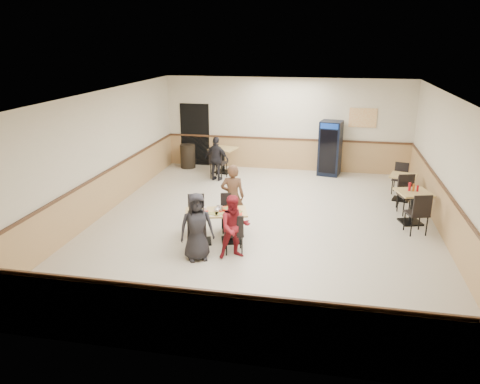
% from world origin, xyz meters
% --- Properties ---
extents(ground, '(10.00, 10.00, 0.00)m').
position_xyz_m(ground, '(0.00, 0.00, 0.00)').
color(ground, beige).
rests_on(ground, ground).
extents(room_shell, '(10.00, 10.00, 10.00)m').
position_xyz_m(room_shell, '(1.78, 2.55, 0.58)').
color(room_shell, silver).
rests_on(room_shell, ground).
extents(main_table, '(1.42, 0.99, 0.69)m').
position_xyz_m(main_table, '(-0.85, -1.18, 0.46)').
color(main_table, black).
rests_on(main_table, ground).
extents(main_chairs, '(1.53, 1.78, 0.88)m').
position_xyz_m(main_chairs, '(-0.89, -1.20, 0.44)').
color(main_chairs, black).
rests_on(main_chairs, ground).
extents(diner_woman_left, '(0.79, 0.69, 1.37)m').
position_xyz_m(diner_woman_left, '(-1.02, -2.05, 0.68)').
color(diner_woman_left, black).
rests_on(diner_woman_left, ground).
extents(diner_woman_right, '(0.78, 0.71, 1.30)m').
position_xyz_m(diner_woman_right, '(-0.31, -1.84, 0.65)').
color(diner_woman_right, maroon).
rests_on(diner_woman_right, ground).
extents(diner_man_opposite, '(0.59, 0.44, 1.49)m').
position_xyz_m(diner_man_opposite, '(-0.67, -0.31, 0.75)').
color(diner_man_opposite, '#503422').
rests_on(diner_man_opposite, ground).
extents(lone_diner, '(0.85, 0.49, 1.35)m').
position_xyz_m(lone_diner, '(-1.93, 3.28, 0.68)').
color(lone_diner, black).
rests_on(lone_diner, ground).
extents(tabletop_clutter, '(1.16, 0.81, 0.12)m').
position_xyz_m(tabletop_clutter, '(-0.82, -1.23, 0.71)').
color(tabletop_clutter, red).
rests_on(tabletop_clutter, main_table).
extents(side_table_near, '(0.90, 0.90, 0.78)m').
position_xyz_m(side_table_near, '(3.42, 0.75, 0.52)').
color(side_table_near, black).
rests_on(side_table_near, ground).
extents(side_table_near_chair_south, '(0.57, 0.57, 0.99)m').
position_xyz_m(side_table_near_chair_south, '(3.42, 0.12, 0.49)').
color(side_table_near_chair_south, black).
rests_on(side_table_near_chair_south, ground).
extents(side_table_near_chair_north, '(0.57, 0.57, 0.99)m').
position_xyz_m(side_table_near_chair_north, '(3.42, 1.37, 0.49)').
color(side_table_near_chair_north, black).
rests_on(side_table_near_chair_north, ground).
extents(side_table_far, '(0.81, 0.81, 0.70)m').
position_xyz_m(side_table_far, '(3.41, 2.44, 0.47)').
color(side_table_far, black).
rests_on(side_table_far, ground).
extents(side_table_far_chair_south, '(0.51, 0.51, 0.89)m').
position_xyz_m(side_table_far_chair_south, '(3.41, 1.88, 0.44)').
color(side_table_far_chair_south, black).
rests_on(side_table_far_chair_south, ground).
extents(side_table_far_chair_north, '(0.51, 0.51, 0.89)m').
position_xyz_m(side_table_far_chair_north, '(3.41, 3.00, 0.44)').
color(side_table_far_chair_north, black).
rests_on(side_table_far_chair_north, ground).
extents(condiment_caddy, '(0.23, 0.06, 0.20)m').
position_xyz_m(condiment_caddy, '(3.39, 0.80, 0.87)').
color(condiment_caddy, '#B20C16').
rests_on(condiment_caddy, side_table_near).
extents(back_table, '(0.91, 0.91, 0.81)m').
position_xyz_m(back_table, '(-1.93, 4.20, 0.54)').
color(back_table, black).
rests_on(back_table, ground).
extents(back_table_chair_lone, '(0.57, 0.57, 1.02)m').
position_xyz_m(back_table_chair_lone, '(-1.93, 3.55, 0.51)').
color(back_table_chair_lone, black).
rests_on(back_table_chair_lone, ground).
extents(pepsi_cooler, '(0.76, 0.77, 1.73)m').
position_xyz_m(pepsi_cooler, '(1.45, 4.59, 0.86)').
color(pepsi_cooler, black).
rests_on(pepsi_cooler, ground).
extents(trash_bin, '(0.50, 0.50, 0.79)m').
position_xyz_m(trash_bin, '(-3.24, 4.55, 0.39)').
color(trash_bin, black).
rests_on(trash_bin, ground).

